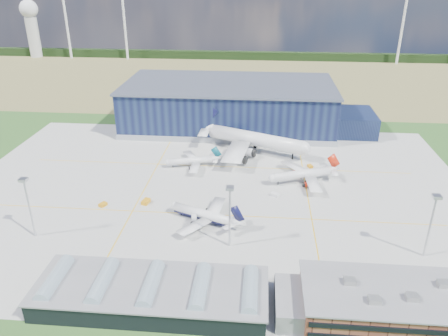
% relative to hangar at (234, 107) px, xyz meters
% --- Properties ---
extents(ground, '(600.00, 600.00, 0.00)m').
position_rel_hangar_xyz_m(ground, '(-2.81, -94.80, -11.62)').
color(ground, '#2C5921').
rests_on(ground, ground).
extents(apron, '(220.00, 160.00, 0.08)m').
position_rel_hangar_xyz_m(apron, '(-2.81, -84.80, -11.59)').
color(apron, '#ABABA6').
rests_on(apron, ground).
extents(farmland, '(600.00, 220.00, 0.01)m').
position_rel_hangar_xyz_m(farmland, '(-2.81, 125.20, -11.62)').
color(farmland, olive).
rests_on(farmland, ground).
extents(treeline, '(600.00, 8.00, 8.00)m').
position_rel_hangar_xyz_m(treeline, '(-2.81, 205.20, -7.62)').
color(treeline, black).
rests_on(treeline, ground).
extents(horizon_dressing, '(440.20, 18.00, 70.00)m').
position_rel_hangar_xyz_m(horizon_dressing, '(-194.11, 199.58, 22.58)').
color(horizon_dressing, white).
rests_on(horizon_dressing, ground).
extents(hangar, '(145.00, 62.00, 26.10)m').
position_rel_hangar_xyz_m(hangar, '(0.00, 0.00, 0.00)').
color(hangar, '#101738').
rests_on(hangar, ground).
extents(ops_building, '(46.00, 23.00, 10.90)m').
position_rel_hangar_xyz_m(ops_building, '(52.20, -154.81, -6.82)').
color(ops_building, brown).
rests_on(ops_building, ground).
extents(glass_concourse, '(78.00, 23.00, 8.60)m').
position_rel_hangar_xyz_m(glass_concourse, '(-9.26, -154.80, -7.93)').
color(glass_concourse, black).
rests_on(glass_concourse, ground).
extents(light_mast_west, '(2.60, 2.60, 23.00)m').
position_rel_hangar_xyz_m(light_mast_west, '(-62.81, -124.80, 3.82)').
color(light_mast_west, '#B2B3B9').
rests_on(light_mast_west, ground).
extents(light_mast_center, '(2.60, 2.60, 23.00)m').
position_rel_hangar_xyz_m(light_mast_center, '(7.19, -124.80, 3.82)').
color(light_mast_center, '#B2B3B9').
rests_on(light_mast_center, ground).
extents(light_mast_east, '(2.60, 2.60, 23.00)m').
position_rel_hangar_xyz_m(light_mast_east, '(72.19, -124.80, 3.82)').
color(light_mast_east, '#B2B3B9').
rests_on(light_mast_east, ground).
extents(airliner_navy, '(41.73, 41.36, 10.46)m').
position_rel_hangar_xyz_m(airliner_navy, '(-3.82, -110.14, -6.39)').
color(airliner_navy, white).
rests_on(airliner_navy, ground).
extents(airliner_red, '(45.49, 45.05, 11.52)m').
position_rel_hangar_xyz_m(airliner_red, '(35.34, -72.80, -5.86)').
color(airliner_red, white).
rests_on(airliner_red, ground).
extents(airliner_widebody, '(86.21, 85.49, 21.43)m').
position_rel_hangar_xyz_m(airliner_widebody, '(14.05, -39.80, -0.90)').
color(airliner_widebody, white).
rests_on(airliner_widebody, ground).
extents(airliner_regional, '(34.46, 34.04, 9.16)m').
position_rel_hangar_xyz_m(airliner_regional, '(-16.31, -60.80, -7.04)').
color(airliner_regional, white).
rests_on(airliner_regional, ground).
extents(gse_tug_a, '(3.24, 4.46, 1.68)m').
position_rel_hangar_xyz_m(gse_tug_a, '(-29.03, -98.33, -10.77)').
color(gse_tug_a, orange).
rests_on(gse_tug_a, ground).
extents(gse_tug_b, '(3.35, 3.81, 1.38)m').
position_rel_hangar_xyz_m(gse_tug_b, '(-45.76, -101.97, -10.93)').
color(gse_tug_b, orange).
rests_on(gse_tug_b, ground).
extents(gse_cart_a, '(2.85, 3.41, 1.26)m').
position_rel_hangar_xyz_m(gse_cart_a, '(7.57, -46.50, -10.99)').
color(gse_cart_a, silver).
rests_on(gse_cart_a, ground).
extents(gse_tug_c, '(2.80, 3.44, 1.30)m').
position_rel_hangar_xyz_m(gse_tug_c, '(40.81, -57.15, -10.97)').
color(gse_tug_c, orange).
rests_on(gse_tug_c, ground).
extents(gse_cart_b, '(4.02, 3.58, 1.46)m').
position_rel_hangar_xyz_m(gse_cart_b, '(23.41, -87.58, -10.89)').
color(gse_cart_b, silver).
rests_on(gse_cart_b, ground).
extents(airstair, '(2.36, 4.71, 2.89)m').
position_rel_hangar_xyz_m(airstair, '(-7.20, -111.06, -10.17)').
color(airstair, silver).
rests_on(airstair, ground).
extents(car_a, '(3.86, 1.58, 1.31)m').
position_rel_hangar_xyz_m(car_a, '(13.04, -142.80, -10.96)').
color(car_a, '#99999E').
rests_on(car_a, ground).
extents(car_b, '(3.71, 1.76, 1.17)m').
position_rel_hangar_xyz_m(car_b, '(59.42, -142.80, -11.03)').
color(car_b, '#99999E').
rests_on(car_b, ground).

